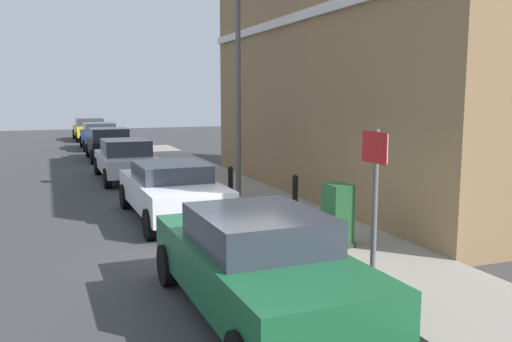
{
  "coord_description": "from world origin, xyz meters",
  "views": [
    {
      "loc": [
        -3.13,
        -8.9,
        2.91
      ],
      "look_at": [
        1.29,
        2.39,
        1.2
      ],
      "focal_mm": 37.62,
      "sensor_mm": 36.0,
      "label": 1
    }
  ],
  "objects_px": {
    "bollard_far_kerb": "(231,186)",
    "car_green": "(257,263)",
    "bollard_near_cabinet": "(295,196)",
    "street_sign": "(375,186)",
    "car_white": "(172,190)",
    "car_yellow": "(90,129)",
    "lamppost": "(238,81)",
    "utility_cabinet": "(337,217)",
    "car_silver": "(126,159)",
    "car_black": "(110,144)",
    "car_blue": "(99,135)"
  },
  "relations": [
    {
      "from": "utility_cabinet",
      "to": "bollard_near_cabinet",
      "type": "bearing_deg",
      "value": 87.18
    },
    {
      "from": "car_silver",
      "to": "street_sign",
      "type": "relative_size",
      "value": 1.88
    },
    {
      "from": "bollard_far_kerb",
      "to": "bollard_near_cabinet",
      "type": "bearing_deg",
      "value": -64.78
    },
    {
      "from": "bollard_far_kerb",
      "to": "lamppost",
      "type": "xyz_separation_m",
      "value": [
        0.8,
        1.67,
        2.6
      ]
    },
    {
      "from": "car_white",
      "to": "car_yellow",
      "type": "height_order",
      "value": "car_yellow"
    },
    {
      "from": "car_white",
      "to": "car_black",
      "type": "bearing_deg",
      "value": -0.75
    },
    {
      "from": "bollard_near_cabinet",
      "to": "street_sign",
      "type": "distance_m",
      "value": 4.41
    },
    {
      "from": "car_black",
      "to": "car_yellow",
      "type": "height_order",
      "value": "same"
    },
    {
      "from": "car_silver",
      "to": "lamppost",
      "type": "height_order",
      "value": "lamppost"
    },
    {
      "from": "car_silver",
      "to": "car_blue",
      "type": "distance_m",
      "value": 11.54
    },
    {
      "from": "car_white",
      "to": "lamppost",
      "type": "xyz_separation_m",
      "value": [
        2.29,
        1.72,
        2.59
      ]
    },
    {
      "from": "lamppost",
      "to": "car_blue",
      "type": "bearing_deg",
      "value": 98.02
    },
    {
      "from": "car_blue",
      "to": "lamppost",
      "type": "height_order",
      "value": "lamppost"
    },
    {
      "from": "car_white",
      "to": "lamppost",
      "type": "bearing_deg",
      "value": -53.94
    },
    {
      "from": "utility_cabinet",
      "to": "car_silver",
      "type": "bearing_deg",
      "value": 103.19
    },
    {
      "from": "bollard_near_cabinet",
      "to": "car_silver",
      "type": "bearing_deg",
      "value": 106.89
    },
    {
      "from": "car_white",
      "to": "street_sign",
      "type": "relative_size",
      "value": 1.91
    },
    {
      "from": "car_black",
      "to": "lamppost",
      "type": "relative_size",
      "value": 0.7
    },
    {
      "from": "bollard_far_kerb",
      "to": "car_green",
      "type": "bearing_deg",
      "value": -105.51
    },
    {
      "from": "bollard_near_cabinet",
      "to": "lamppost",
      "type": "xyz_separation_m",
      "value": [
        -0.07,
        3.53,
        2.6
      ]
    },
    {
      "from": "car_white",
      "to": "utility_cabinet",
      "type": "height_order",
      "value": "car_white"
    },
    {
      "from": "car_white",
      "to": "street_sign",
      "type": "bearing_deg",
      "value": -166.37
    },
    {
      "from": "car_yellow",
      "to": "utility_cabinet",
      "type": "xyz_separation_m",
      "value": [
        2.32,
        -28.19,
        -0.07
      ]
    },
    {
      "from": "utility_cabinet",
      "to": "car_yellow",
      "type": "bearing_deg",
      "value": 94.7
    },
    {
      "from": "bollard_far_kerb",
      "to": "car_white",
      "type": "bearing_deg",
      "value": -177.9
    },
    {
      "from": "car_green",
      "to": "car_silver",
      "type": "distance_m",
      "value": 12.57
    },
    {
      "from": "car_silver",
      "to": "lamppost",
      "type": "distance_m",
      "value": 5.98
    },
    {
      "from": "car_black",
      "to": "utility_cabinet",
      "type": "height_order",
      "value": "car_black"
    },
    {
      "from": "car_green",
      "to": "car_blue",
      "type": "height_order",
      "value": "car_green"
    },
    {
      "from": "street_sign",
      "to": "car_white",
      "type": "bearing_deg",
      "value": 104.56
    },
    {
      "from": "bollard_near_cabinet",
      "to": "street_sign",
      "type": "bearing_deg",
      "value": -100.63
    },
    {
      "from": "car_yellow",
      "to": "bollard_near_cabinet",
      "type": "xyz_separation_m",
      "value": [
        2.42,
        -26.16,
        -0.05
      ]
    },
    {
      "from": "car_silver",
      "to": "bollard_far_kerb",
      "type": "xyz_separation_m",
      "value": [
        1.66,
        -6.48,
        -0.02
      ]
    },
    {
      "from": "car_yellow",
      "to": "bollard_near_cabinet",
      "type": "relative_size",
      "value": 4.18
    },
    {
      "from": "car_silver",
      "to": "car_yellow",
      "type": "relative_size",
      "value": 1.0
    },
    {
      "from": "bollard_near_cabinet",
      "to": "car_yellow",
      "type": "bearing_deg",
      "value": 95.28
    },
    {
      "from": "car_green",
      "to": "street_sign",
      "type": "xyz_separation_m",
      "value": [
        1.77,
        -0.0,
        0.92
      ]
    },
    {
      "from": "car_yellow",
      "to": "street_sign",
      "type": "distance_m",
      "value": 30.45
    },
    {
      "from": "car_black",
      "to": "bollard_far_kerb",
      "type": "height_order",
      "value": "car_black"
    },
    {
      "from": "car_black",
      "to": "car_green",
      "type": "bearing_deg",
      "value": 179.64
    },
    {
      "from": "car_blue",
      "to": "car_yellow",
      "type": "xyz_separation_m",
      "value": [
        -0.04,
        6.29,
        -0.01
      ]
    },
    {
      "from": "car_green",
      "to": "car_blue",
      "type": "xyz_separation_m",
      "value": [
        0.19,
        24.1,
        0.01
      ]
    },
    {
      "from": "car_blue",
      "to": "car_yellow",
      "type": "distance_m",
      "value": 6.29
    },
    {
      "from": "bollard_near_cabinet",
      "to": "car_white",
      "type": "bearing_deg",
      "value": 142.66
    },
    {
      "from": "car_silver",
      "to": "car_blue",
      "type": "xyz_separation_m",
      "value": [
        0.15,
        11.54,
        0.04
      ]
    },
    {
      "from": "utility_cabinet",
      "to": "street_sign",
      "type": "xyz_separation_m",
      "value": [
        -0.7,
        -2.2,
        0.98
      ]
    },
    {
      "from": "car_white",
      "to": "utility_cabinet",
      "type": "xyz_separation_m",
      "value": [
        2.26,
        -3.84,
        -0.03
      ]
    },
    {
      "from": "car_blue",
      "to": "street_sign",
      "type": "distance_m",
      "value": 24.17
    },
    {
      "from": "car_white",
      "to": "street_sign",
      "type": "xyz_separation_m",
      "value": [
        1.57,
        -6.04,
        0.95
      ]
    },
    {
      "from": "car_white",
      "to": "car_blue",
      "type": "distance_m",
      "value": 18.07
    }
  ]
}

